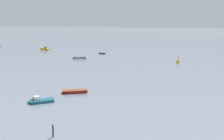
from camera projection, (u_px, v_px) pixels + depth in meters
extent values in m
cube|color=gold|center=(45.00, 49.00, 119.86)|extent=(4.75, 3.36, 0.86)
cone|color=gold|center=(48.00, 50.00, 118.25)|extent=(1.93, 2.12, 1.73)
cube|color=brown|center=(45.00, 48.00, 119.77)|extent=(4.85, 3.43, 0.10)
cube|color=brown|center=(46.00, 48.00, 118.99)|extent=(1.50, 1.66, 0.67)
cube|color=#384751|center=(47.00, 48.00, 118.61)|extent=(0.72, 1.30, 0.53)
cube|color=black|center=(42.00, 49.00, 121.35)|extent=(0.38, 0.42, 0.61)
ellipsoid|color=white|center=(79.00, 58.00, 92.82)|extent=(4.74, 3.80, 0.73)
cube|color=#33383F|center=(79.00, 57.00, 92.76)|extent=(4.42, 3.57, 0.10)
cube|color=#33383F|center=(79.00, 58.00, 92.78)|extent=(1.00, 1.36, 0.07)
cone|color=gray|center=(0.00, 46.00, 132.72)|extent=(2.14, 1.81, 1.91)
ellipsoid|color=red|center=(75.00, 92.00, 49.87)|extent=(4.67, 3.94, 0.73)
cube|color=brown|center=(75.00, 90.00, 49.82)|extent=(4.35, 3.70, 0.10)
cube|color=brown|center=(75.00, 91.00, 49.84)|extent=(1.06, 1.32, 0.07)
cube|color=#197084|center=(42.00, 101.00, 44.14)|extent=(3.41, 3.48, 0.68)
cone|color=#197084|center=(30.00, 103.00, 43.45)|extent=(1.73, 1.72, 1.36)
cube|color=silver|center=(42.00, 100.00, 44.09)|extent=(3.48, 3.56, 0.08)
cube|color=silver|center=(37.00, 98.00, 43.72)|extent=(1.35, 1.34, 0.53)
cube|color=#384751|center=(34.00, 98.00, 43.55)|extent=(0.87, 0.85, 0.42)
cube|color=black|center=(53.00, 99.00, 44.78)|extent=(0.34, 0.34, 0.48)
ellipsoid|color=black|center=(102.00, 53.00, 105.93)|extent=(3.05, 1.56, 0.46)
cube|color=black|center=(102.00, 53.00, 105.89)|extent=(2.82, 1.49, 0.06)
cube|color=black|center=(102.00, 53.00, 105.91)|extent=(0.36, 0.91, 0.05)
cylinder|color=gold|center=(178.00, 62.00, 83.57)|extent=(0.90, 0.90, 0.70)
cone|color=gold|center=(178.00, 60.00, 83.44)|extent=(0.72, 0.72, 0.70)
cylinder|color=black|center=(178.00, 57.00, 83.31)|extent=(0.10, 0.10, 0.90)
cylinder|color=#463323|center=(53.00, 131.00, 31.13)|extent=(0.18, 0.18, 1.61)
cylinder|color=silver|center=(53.00, 125.00, 31.00)|extent=(0.22, 0.22, 0.08)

